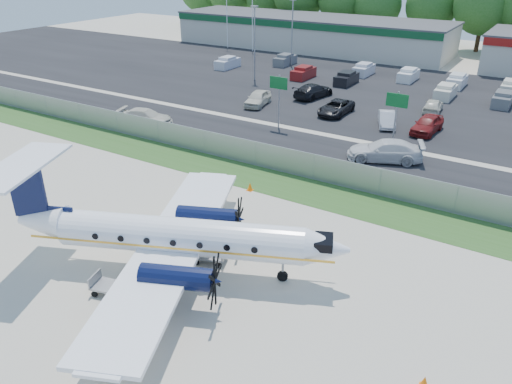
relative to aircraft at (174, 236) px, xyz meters
The scene contains 29 objects.
ground 2.42m from the aircraft, 14.33° to the left, with size 170.00×170.00×0.00m, color beige.
grass_verge 12.50m from the aircraft, 85.10° to the left, with size 170.00×4.00×0.02m, color #2D561E.
access_road 19.42m from the aircraft, 86.87° to the left, with size 170.00×8.00×0.02m, color black.
parking_lot 40.34m from the aircraft, 88.50° to the left, with size 170.00×32.00×0.02m, color black.
perimeter_fence 14.35m from the aircraft, 85.78° to the left, with size 120.00×0.06×1.99m.
building_west 66.35m from the aircraft, 110.24° to the left, with size 46.40×12.40×5.24m.
sign_left 24.24m from the aircraft, 106.69° to the left, with size 1.80×0.26×5.00m.
sign_mid 23.57m from the aircraft, 80.08° to the left, with size 1.80×0.26×5.00m.
flagpole_west 65.44m from the aircraft, 122.25° to the left, with size 1.06×0.12×10.00m.
flagpole_east 62.92m from the aircraft, 118.39° to the left, with size 1.06×0.12×10.00m.
light_pole_nw 42.81m from the aircraft, 116.34° to the left, with size 0.90×0.35×9.09m.
light_pole_sw 51.95m from the aircraft, 111.43° to the left, with size 0.90×0.35×9.09m.
tree_line 74.31m from the aircraft, 89.19° to the left, with size 112.00×6.00×14.00m, color #245719, non-canonical shape.
aircraft is the anchor object (origin of this frame).
pushback_tug 3.06m from the aircraft, 106.01° to the left, with size 3.14×2.70×1.49m.
baggage_cart_near 2.57m from the aircraft, 59.37° to the left, with size 2.01×1.58×0.92m.
baggage_cart_far 3.92m from the aircraft, 115.37° to the right, with size 2.02×1.51×0.95m.
cone_nose 13.38m from the aircraft, ahead, with size 0.39×0.39×0.55m.
cone_port_wing 4.47m from the aircraft, 126.95° to the right, with size 0.39×0.39×0.56m.
cone_starboard_wing 10.61m from the aircraft, 100.58° to the left, with size 0.41×0.41×0.59m.
road_car_west 25.26m from the aircraft, 136.52° to the left, with size 2.13×5.24×1.52m, color beige.
road_car_mid 21.12m from the aircraft, 78.22° to the left, with size 2.39×5.88×1.71m, color silver.
parked_car_a 31.25m from the aircraft, 113.63° to the left, with size 1.88×4.68×1.59m, color beige.
parked_car_b 30.37m from the aircraft, 97.62° to the left, with size 2.37×5.13×1.43m, color black.
parked_car_c 29.25m from the aircraft, 86.83° to the left, with size 1.44×4.14×1.36m, color silver.
parked_car_d 29.74m from the aircraft, 79.50° to the left, with size 1.94×4.81×1.64m, color maroon.
parked_car_f 35.72m from the aircraft, 104.24° to the left, with size 2.23×5.50×1.60m, color black.
parked_car_g 36.23m from the aircraft, 83.22° to the left, with size 1.70×4.23×1.44m, color beige.
far_parking_rows 45.33m from the aircraft, 88.67° to the left, with size 56.00×10.00×1.60m, color gray, non-canonical shape.
Camera 1 is at (14.02, -16.66, 15.36)m, focal length 35.00 mm.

